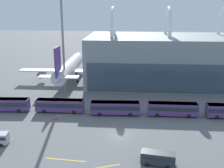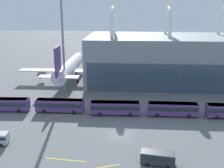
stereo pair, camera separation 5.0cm
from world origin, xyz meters
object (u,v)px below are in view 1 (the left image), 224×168
at_px(shuttle_bus_4, 173,108).
at_px(shuttle_bus_2, 60,105).
at_px(airliner_at_gate_near, 69,68).
at_px(airliner_at_gate_far, 216,64).
at_px(shuttle_bus_1, 5,104).
at_px(traffic_cone_0, 56,118).
at_px(shuttle_bus_3, 115,107).
at_px(floodlight_mast, 63,38).
at_px(service_van_crossing, 158,157).

bearing_deg(shuttle_bus_4, shuttle_bus_2, 179.31).
relative_size(airliner_at_gate_near, airliner_at_gate_far, 0.87).
bearing_deg(shuttle_bus_1, traffic_cone_0, -19.93).
bearing_deg(shuttle_bus_3, airliner_at_gate_far, 45.85).
height_order(shuttle_bus_1, floodlight_mast, floodlight_mast).
bearing_deg(service_van_crossing, shuttle_bus_3, -59.27).
distance_m(airliner_at_gate_far, floodlight_mast, 55.51).
height_order(shuttle_bus_4, traffic_cone_0, shuttle_bus_4).
bearing_deg(shuttle_bus_3, airliner_at_gate_near, 119.93).
height_order(airliner_at_gate_near, shuttle_bus_4, airliner_at_gate_near).
bearing_deg(shuttle_bus_2, shuttle_bus_1, -178.98).
relative_size(airliner_at_gate_near, floodlight_mast, 1.29).
height_order(airliner_at_gate_near, shuttle_bus_3, airliner_at_gate_near).
bearing_deg(shuttle_bus_3, shuttle_bus_1, 177.04).
bearing_deg(floodlight_mast, shuttle_bus_3, -47.01).
distance_m(shuttle_bus_2, shuttle_bus_3, 13.78).
relative_size(floodlight_mast, traffic_cone_0, 37.67).
relative_size(airliner_at_gate_far, service_van_crossing, 7.09).
bearing_deg(shuttle_bus_4, airliner_at_gate_near, 138.81).
bearing_deg(shuttle_bus_1, shuttle_bus_2, -1.61).
distance_m(airliner_at_gate_near, traffic_cone_0, 32.21).
relative_size(shuttle_bus_1, shuttle_bus_4, 1.01).
xyz_separation_m(shuttle_bus_4, traffic_cone_0, (-27.32, -4.22, -1.54)).
height_order(floodlight_mast, traffic_cone_0, floodlight_mast).
height_order(airliner_at_gate_far, shuttle_bus_2, airliner_at_gate_far).
distance_m(floodlight_mast, traffic_cone_0, 27.11).
distance_m(shuttle_bus_1, service_van_crossing, 42.13).
distance_m(shuttle_bus_3, shuttle_bus_4, 13.77).
relative_size(service_van_crossing, traffic_cone_0, 7.85).
relative_size(airliner_at_gate_far, traffic_cone_0, 55.70).
distance_m(airliner_at_gate_far, shuttle_bus_3, 50.92).
relative_size(shuttle_bus_2, floodlight_mast, 0.42).
bearing_deg(airliner_at_gate_far, shuttle_bus_1, 125.99).
height_order(shuttle_bus_4, floodlight_mast, floodlight_mast).
height_order(shuttle_bus_1, shuttle_bus_4, same).
distance_m(shuttle_bus_4, traffic_cone_0, 27.69).
bearing_deg(floodlight_mast, traffic_cone_0, -82.12).
bearing_deg(traffic_cone_0, shuttle_bus_1, 163.15).
height_order(airliner_at_gate_near, service_van_crossing, airliner_at_gate_near).
bearing_deg(shuttle_bus_3, shuttle_bus_2, 174.94).
bearing_deg(service_van_crossing, shuttle_bus_2, -35.75).
xyz_separation_m(airliner_at_gate_far, shuttle_bus_1, (-61.42, -37.58, -2.98)).
relative_size(shuttle_bus_4, traffic_cone_0, 15.69).
bearing_deg(shuttle_bus_2, shuttle_bus_4, -1.21).
height_order(airliner_at_gate_far, traffic_cone_0, airliner_at_gate_far).
height_order(airliner_at_gate_near, shuttle_bus_2, airliner_at_gate_near).
bearing_deg(shuttle_bus_3, service_van_crossing, -70.39).
xyz_separation_m(shuttle_bus_3, floodlight_mast, (-16.56, 17.76, 14.44)).
xyz_separation_m(shuttle_bus_2, floodlight_mast, (-2.80, 17.11, 14.44)).
height_order(airliner_at_gate_far, service_van_crossing, airliner_at_gate_far).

